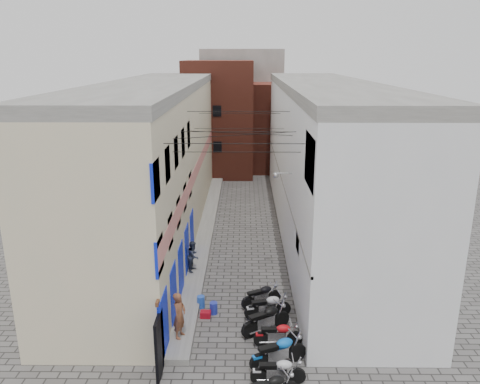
{
  "coord_description": "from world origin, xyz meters",
  "views": [
    {
      "loc": [
        0.33,
        -13.92,
        10.43
      ],
      "look_at": [
        0.05,
        11.42,
        3.0
      ],
      "focal_mm": 35.0,
      "sensor_mm": 36.0,
      "label": 1
    }
  ],
  "objects_px": {
    "water_jug_near": "(214,308)",
    "water_jug_far": "(201,302)",
    "motorcycle_f": "(268,305)",
    "person_b": "(193,256)",
    "motorcycle_b": "(278,370)",
    "person_a": "(179,315)",
    "red_crate": "(205,314)",
    "motorcycle_c": "(279,350)",
    "motorcycle_g": "(261,295)",
    "motorcycle_e": "(266,318)",
    "motorcycle_d": "(278,333)"
  },
  "relations": [
    {
      "from": "motorcycle_f",
      "to": "motorcycle_c",
      "type": "bearing_deg",
      "value": -9.81
    },
    {
      "from": "motorcycle_g",
      "to": "person_b",
      "type": "distance_m",
      "value": 4.41
    },
    {
      "from": "motorcycle_f",
      "to": "water_jug_far",
      "type": "height_order",
      "value": "motorcycle_f"
    },
    {
      "from": "person_a",
      "to": "water_jug_near",
      "type": "bearing_deg",
      "value": -10.2
    },
    {
      "from": "motorcycle_b",
      "to": "person_b",
      "type": "xyz_separation_m",
      "value": [
        -3.62,
        7.94,
        0.48
      ]
    },
    {
      "from": "motorcycle_c",
      "to": "person_a",
      "type": "xyz_separation_m",
      "value": [
        -3.6,
        1.35,
        0.52
      ]
    },
    {
      "from": "motorcycle_f",
      "to": "water_jug_far",
      "type": "distance_m",
      "value": 2.96
    },
    {
      "from": "person_a",
      "to": "motorcycle_e",
      "type": "bearing_deg",
      "value": -59.25
    },
    {
      "from": "person_a",
      "to": "water_jug_near",
      "type": "relative_size",
      "value": 3.52
    },
    {
      "from": "motorcycle_b",
      "to": "water_jug_far",
      "type": "xyz_separation_m",
      "value": [
        -2.99,
        4.83,
        -0.27
      ]
    },
    {
      "from": "motorcycle_f",
      "to": "person_b",
      "type": "relative_size",
      "value": 1.3
    },
    {
      "from": "motorcycle_e",
      "to": "motorcycle_b",
      "type": "bearing_deg",
      "value": -25.28
    },
    {
      "from": "motorcycle_d",
      "to": "motorcycle_e",
      "type": "xyz_separation_m",
      "value": [
        -0.41,
        0.88,
        0.09
      ]
    },
    {
      "from": "motorcycle_c",
      "to": "motorcycle_e",
      "type": "height_order",
      "value": "motorcycle_c"
    },
    {
      "from": "motorcycle_c",
      "to": "motorcycle_g",
      "type": "bearing_deg",
      "value": 162.75
    },
    {
      "from": "motorcycle_b",
      "to": "motorcycle_g",
      "type": "distance_m",
      "value": 4.99
    },
    {
      "from": "water_jug_far",
      "to": "person_b",
      "type": "bearing_deg",
      "value": 101.53
    },
    {
      "from": "motorcycle_d",
      "to": "person_b",
      "type": "xyz_separation_m",
      "value": [
        -3.75,
        5.83,
        0.48
      ]
    },
    {
      "from": "motorcycle_c",
      "to": "red_crate",
      "type": "height_order",
      "value": "motorcycle_c"
    },
    {
      "from": "motorcycle_g",
      "to": "person_a",
      "type": "distance_m",
      "value": 4.19
    },
    {
      "from": "person_a",
      "to": "water_jug_near",
      "type": "distance_m",
      "value": 2.51
    },
    {
      "from": "person_b",
      "to": "person_a",
      "type": "bearing_deg",
      "value": -167.34
    },
    {
      "from": "motorcycle_d",
      "to": "red_crate",
      "type": "bearing_deg",
      "value": -126.62
    },
    {
      "from": "person_a",
      "to": "water_jug_far",
      "type": "height_order",
      "value": "person_a"
    },
    {
      "from": "motorcycle_b",
      "to": "motorcycle_d",
      "type": "distance_m",
      "value": 2.11
    },
    {
      "from": "motorcycle_e",
      "to": "motorcycle_g",
      "type": "distance_m",
      "value": 2.0
    },
    {
      "from": "motorcycle_e",
      "to": "water_jug_near",
      "type": "xyz_separation_m",
      "value": [
        -2.13,
        1.35,
        -0.37
      ]
    },
    {
      "from": "motorcycle_f",
      "to": "motorcycle_g",
      "type": "bearing_deg",
      "value": -179.95
    },
    {
      "from": "motorcycle_g",
      "to": "motorcycle_c",
      "type": "bearing_deg",
      "value": -19.52
    },
    {
      "from": "motorcycle_b",
      "to": "water_jug_far",
      "type": "height_order",
      "value": "motorcycle_b"
    },
    {
      "from": "person_b",
      "to": "water_jug_far",
      "type": "bearing_deg",
      "value": -156.73
    },
    {
      "from": "motorcycle_e",
      "to": "motorcycle_f",
      "type": "xyz_separation_m",
      "value": [
        0.13,
        1.06,
        -0.05
      ]
    },
    {
      "from": "water_jug_near",
      "to": "water_jug_far",
      "type": "bearing_deg",
      "value": 138.94
    },
    {
      "from": "motorcycle_d",
      "to": "person_a",
      "type": "distance_m",
      "value": 3.72
    },
    {
      "from": "motorcycle_f",
      "to": "red_crate",
      "type": "xyz_separation_m",
      "value": [
        -2.57,
        -0.0,
        -0.44
      ]
    },
    {
      "from": "motorcycle_b",
      "to": "motorcycle_g",
      "type": "xyz_separation_m",
      "value": [
        -0.38,
        4.98,
        0.01
      ]
    },
    {
      "from": "person_a",
      "to": "red_crate",
      "type": "height_order",
      "value": "person_a"
    },
    {
      "from": "motorcycle_b",
      "to": "motorcycle_e",
      "type": "relative_size",
      "value": 0.85
    },
    {
      "from": "motorcycle_e",
      "to": "red_crate",
      "type": "distance_m",
      "value": 2.71
    },
    {
      "from": "motorcycle_d",
      "to": "water_jug_far",
      "type": "relative_size",
      "value": 3.49
    },
    {
      "from": "motorcycle_c",
      "to": "motorcycle_f",
      "type": "distance_m",
      "value": 3.14
    },
    {
      "from": "motorcycle_d",
      "to": "motorcycle_g",
      "type": "bearing_deg",
      "value": -172.28
    },
    {
      "from": "person_a",
      "to": "red_crate",
      "type": "bearing_deg",
      "value": -5.98
    },
    {
      "from": "water_jug_far",
      "to": "water_jug_near",
      "type": "bearing_deg",
      "value": -41.06
    },
    {
      "from": "motorcycle_e",
      "to": "motorcycle_f",
      "type": "distance_m",
      "value": 1.07
    },
    {
      "from": "motorcycle_b",
      "to": "water_jug_far",
      "type": "bearing_deg",
      "value": -149.47
    },
    {
      "from": "motorcycle_e",
      "to": "motorcycle_c",
      "type": "bearing_deg",
      "value": -21.0
    },
    {
      "from": "motorcycle_d",
      "to": "person_b",
      "type": "height_order",
      "value": "person_b"
    },
    {
      "from": "motorcycle_d",
      "to": "water_jug_near",
      "type": "distance_m",
      "value": 3.39
    },
    {
      "from": "motorcycle_g",
      "to": "person_b",
      "type": "bearing_deg",
      "value": -158.37
    }
  ]
}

